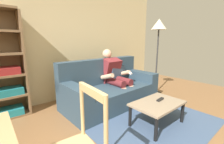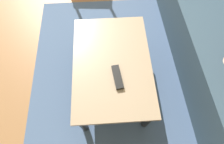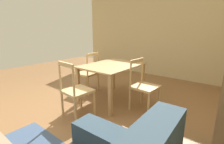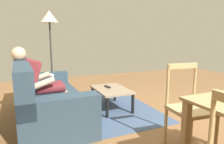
# 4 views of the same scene
# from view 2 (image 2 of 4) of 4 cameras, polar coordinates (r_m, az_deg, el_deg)

# --- Properties ---
(coffee_table) EXTENTS (0.81, 0.54, 0.37)m
(coffee_table) POSITION_cam_2_polar(r_m,az_deg,el_deg) (1.27, 0.00, 1.87)
(coffee_table) COLOR gray
(coffee_table) RESTS_ON ground_plane
(tv_remote) EXTENTS (0.18, 0.07, 0.02)m
(tv_remote) POSITION_cam_2_polar(r_m,az_deg,el_deg) (1.16, 1.78, -1.63)
(tv_remote) COLOR black
(tv_remote) RESTS_ON coffee_table
(area_rug) EXTENTS (2.00, 1.40, 0.01)m
(area_rug) POSITION_cam_2_polar(r_m,az_deg,el_deg) (1.55, 0.00, -3.49)
(area_rug) COLOR #3D5170
(area_rug) RESTS_ON ground_plane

